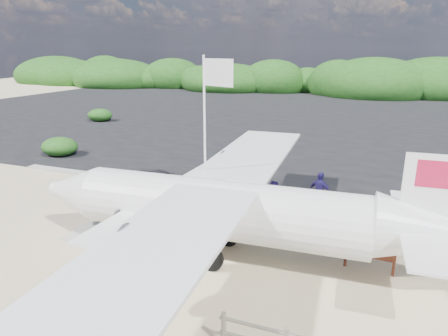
% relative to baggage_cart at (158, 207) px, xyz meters
% --- Properties ---
extents(ground, '(160.00, 160.00, 0.00)m').
position_rel_baggage_cart_xyz_m(ground, '(3.07, -2.27, 0.00)').
color(ground, beige).
extents(asphalt_apron, '(90.00, 50.00, 0.04)m').
position_rel_baggage_cart_xyz_m(asphalt_apron, '(3.07, 27.73, 0.00)').
color(asphalt_apron, '#B2B2B2').
rests_on(asphalt_apron, ground).
extents(lagoon, '(9.00, 7.00, 0.40)m').
position_rel_baggage_cart_xyz_m(lagoon, '(-5.93, -0.77, 0.00)').
color(lagoon, '#B2B2B2').
rests_on(lagoon, ground).
extents(vegetation_band, '(124.00, 8.00, 4.40)m').
position_rel_baggage_cart_xyz_m(vegetation_band, '(3.07, 52.73, 0.00)').
color(vegetation_band, '#B2B2B2').
rests_on(vegetation_band, ground).
extents(baggage_cart, '(3.41, 2.39, 1.56)m').
position_rel_baggage_cart_xyz_m(baggage_cart, '(0.00, 0.00, 0.00)').
color(baggage_cart, '#0C27C1').
rests_on(baggage_cart, ground).
extents(flagpole, '(1.47, 1.03, 6.77)m').
position_rel_baggage_cart_xyz_m(flagpole, '(3.25, -1.90, 0.00)').
color(flagpole, white).
rests_on(flagpole, ground).
extents(signboard, '(1.68, 0.26, 1.38)m').
position_rel_baggage_cart_xyz_m(signboard, '(9.21, -2.28, 0.00)').
color(signboard, brown).
rests_on(signboard, ground).
extents(crew_a, '(0.64, 0.50, 1.56)m').
position_rel_baggage_cart_xyz_m(crew_a, '(0.61, 0.38, 0.78)').
color(crew_a, '#1B144C').
rests_on(crew_a, ground).
extents(crew_b, '(0.98, 0.86, 1.70)m').
position_rel_baggage_cart_xyz_m(crew_b, '(5.21, 0.67, 0.85)').
color(crew_b, '#1B144C').
rests_on(crew_b, ground).
extents(crew_c, '(1.17, 0.79, 1.84)m').
position_rel_baggage_cart_xyz_m(crew_c, '(6.96, 2.11, 0.92)').
color(crew_c, '#1B144C').
rests_on(crew_c, ground).
extents(aircraft_small, '(7.45, 7.45, 2.59)m').
position_rel_baggage_cart_xyz_m(aircraft_small, '(-6.90, 28.09, 0.00)').
color(aircraft_small, '#B2B2B2').
rests_on(aircraft_small, ground).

